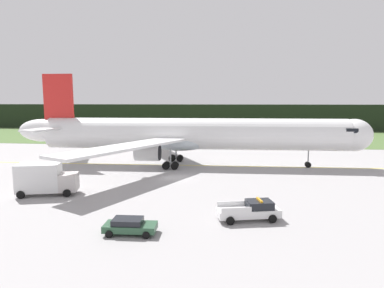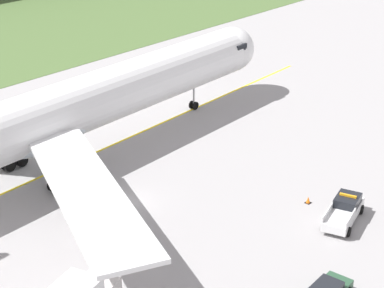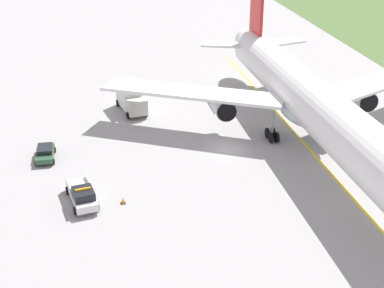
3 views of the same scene
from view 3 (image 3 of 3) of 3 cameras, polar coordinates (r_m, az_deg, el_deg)
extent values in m
plane|color=#9A9898|center=(59.90, 3.80, -0.56)|extent=(320.00, 320.00, 0.00)
cube|color=yellow|center=(60.96, 12.51, -0.65)|extent=(79.28, 3.46, 0.01)
cylinder|color=silver|center=(58.92, 12.98, 4.10)|extent=(49.75, 7.18, 5.21)
ellipsoid|color=silver|center=(82.62, 6.10, 10.70)|extent=(8.48, 4.23, 3.90)
ellipsoid|color=silver|center=(61.55, 12.00, 3.65)|extent=(10.33, 5.86, 2.86)
cube|color=silver|center=(71.25, 19.41, 6.32)|extent=(14.89, 21.17, 0.35)
cylinder|color=#B5B5B5|center=(68.26, 17.69, 4.70)|extent=(3.61, 2.59, 2.45)
cylinder|color=black|center=(66.77, 18.37, 4.17)|extent=(0.21, 2.26, 2.26)
cube|color=silver|center=(63.31, 0.02, 5.54)|extent=(13.52, 21.66, 0.35)
cylinder|color=#B5B5B5|center=(62.34, 3.36, 4.00)|extent=(3.61, 2.59, 2.45)
cylinder|color=black|center=(60.70, 3.75, 3.41)|extent=(0.21, 2.26, 2.26)
cube|color=red|center=(78.63, 6.89, 13.79)|extent=(5.16, 0.64, 8.96)
cube|color=silver|center=(81.25, 9.34, 10.66)|extent=(5.43, 8.07, 0.28)
cube|color=silver|center=(79.05, 3.83, 10.54)|extent=(4.94, 8.02, 0.28)
cylinder|color=gray|center=(64.40, 14.34, 2.48)|extent=(0.28, 0.28, 2.80)
cylinder|color=black|center=(64.19, 14.17, 1.07)|extent=(1.21, 0.35, 1.20)
cylinder|color=black|center=(64.47, 14.74, 1.11)|extent=(1.21, 0.35, 1.20)
cylinder|color=black|center=(65.37, 13.69, 1.55)|extent=(1.21, 0.35, 1.20)
cylinder|color=black|center=(65.64, 14.25, 1.59)|extent=(1.21, 0.35, 1.20)
cylinder|color=gray|center=(62.00, 8.60, 2.12)|extent=(0.28, 0.28, 2.80)
cylinder|color=black|center=(62.04, 9.03, 0.70)|extent=(1.21, 0.35, 1.20)
cylinder|color=black|center=(61.83, 8.41, 0.66)|extent=(1.21, 0.35, 1.20)
cylinder|color=black|center=(63.26, 8.63, 1.21)|extent=(1.21, 0.35, 1.20)
cylinder|color=black|center=(63.05, 8.03, 1.17)|extent=(1.21, 0.35, 1.20)
cube|color=silver|center=(50.28, -11.68, -5.34)|extent=(6.00, 3.29, 0.70)
cube|color=black|center=(49.06, -11.51, -5.19)|extent=(2.65, 2.30, 0.70)
cube|color=silver|center=(51.32, -11.02, -3.89)|extent=(2.68, 0.77, 0.45)
cube|color=silver|center=(51.08, -13.05, -4.23)|extent=(2.68, 0.77, 0.45)
cube|color=orange|center=(48.85, -11.55, -4.75)|extent=(0.53, 1.37, 0.16)
cylinder|color=black|center=(48.94, -10.05, -6.55)|extent=(0.80, 0.42, 0.76)
cylinder|color=black|center=(48.68, -12.35, -6.96)|extent=(0.80, 0.42, 0.76)
cylinder|color=black|center=(52.26, -10.99, -4.49)|extent=(0.80, 0.42, 0.76)
cylinder|color=black|center=(52.01, -13.14, -4.86)|extent=(0.80, 0.42, 0.76)
cube|color=beige|center=(68.42, -5.90, 3.95)|extent=(2.45, 2.81, 2.00)
cube|color=silver|center=(71.20, -6.71, 5.28)|extent=(5.17, 3.52, 3.24)
cylinder|color=#99999E|center=(70.93, -6.43, 3.74)|extent=(0.77, 0.29, 1.04)
cylinder|color=#99999E|center=(72.63, -6.86, 4.23)|extent=(0.77, 0.29, 1.04)
cylinder|color=black|center=(69.10, -4.92, 3.32)|extent=(0.94, 0.48, 0.90)
cylinder|color=black|center=(68.47, -6.83, 3.03)|extent=(0.94, 0.48, 0.90)
cylinder|color=black|center=(73.55, -6.12, 4.60)|extent=(0.94, 0.48, 0.90)
cylinder|color=black|center=(72.96, -7.92, 4.34)|extent=(0.94, 0.48, 0.90)
cube|color=#294E35|center=(59.50, -15.38, -1.01)|extent=(4.37, 2.03, 0.55)
cube|color=black|center=(59.49, -15.42, -0.49)|extent=(2.48, 1.71, 0.45)
cylinder|color=black|center=(58.18, -14.53, -1.81)|extent=(0.61, 0.21, 0.60)
cylinder|color=black|center=(58.37, -16.33, -1.94)|extent=(0.61, 0.21, 0.60)
cylinder|color=black|center=(60.89, -14.41, -0.58)|extent=(0.61, 0.21, 0.60)
cylinder|color=black|center=(61.07, -16.13, -0.71)|extent=(0.61, 0.21, 0.60)
cube|color=black|center=(49.78, -7.35, -6.27)|extent=(0.46, 0.46, 0.03)
cone|color=orange|center=(49.63, -7.37, -5.98)|extent=(0.36, 0.36, 0.56)
camera|label=1|loc=(58.06, -42.51, 3.51)|focal=30.40mm
camera|label=2|loc=(90.67, -27.03, 23.65)|focal=63.50mm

